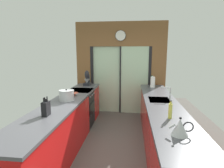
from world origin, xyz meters
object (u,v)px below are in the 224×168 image
oven_range (81,108)px  stand_mixer (87,80)px  mixing_bowl (73,94)px  soap_bottle_far (152,81)px  kettle (180,127)px  paper_towel_roll (153,82)px  knife_block (46,108)px  stock_pot (67,95)px  soap_bottle_near (170,111)px

oven_range → stand_mixer: stand_mixer is taller
mixing_bowl → stand_mixer: 1.22m
soap_bottle_far → kettle: bearing=-90.0°
kettle → paper_towel_roll: 2.78m
knife_block → stock_pot: bearing=90.0°
stock_pot → soap_bottle_near: (1.78, -0.74, 0.01)m
mixing_bowl → stock_pot: (-0.00, -0.39, 0.07)m
mixing_bowl → soap_bottle_near: soap_bottle_near is taller
oven_range → soap_bottle_far: bearing=23.5°
paper_towel_roll → mixing_bowl: bearing=-147.8°
stand_mixer → stock_pot: (-0.00, -1.60, -0.06)m
knife_block → soap_bottle_far: knife_block is taller
kettle → mixing_bowl: bearing=137.0°
oven_range → stock_pot: size_ratio=3.26×
oven_range → stand_mixer: size_ratio=2.19×
soap_bottle_near → paper_towel_roll: (0.00, 2.26, 0.03)m
stand_mixer → kettle: 3.38m
stand_mixer → soap_bottle_far: bearing=4.7°
mixing_bowl → soap_bottle_near: size_ratio=0.83×
paper_towel_roll → stand_mixer: bearing=177.1°
stock_pot → soap_bottle_far: size_ratio=0.98×
knife_block → paper_towel_roll: size_ratio=0.94×
knife_block → stock_pot: (-0.00, 0.84, -0.01)m
knife_block → soap_bottle_near: (1.78, 0.09, 0.00)m
soap_bottle_near → soap_bottle_far: soap_bottle_far is taller
knife_block → paper_towel_roll: bearing=52.9°
kettle → paper_towel_roll: size_ratio=0.88×
kettle → soap_bottle_far: 3.02m
kettle → soap_bottle_far: bearing=90.0°
stand_mixer → soap_bottle_near: size_ratio=1.61×
knife_block → paper_towel_roll: (1.78, 2.35, 0.03)m
oven_range → mixing_bowl: mixing_bowl is taller
mixing_bowl → stock_pot: size_ratio=0.77×
oven_range → knife_block: bearing=-89.4°
soap_bottle_far → paper_towel_roll: (0.00, -0.24, 0.01)m
oven_range → kettle: kettle is taller
stock_pot → soap_bottle_far: soap_bottle_far is taller
stock_pot → kettle: stock_pot is taller
paper_towel_roll → soap_bottle_near: bearing=-90.0°
oven_range → soap_bottle_near: soap_bottle_near is taller
soap_bottle_near → oven_range: bearing=136.4°
kettle → stock_pot: bearing=144.5°
stock_pot → soap_bottle_near: size_ratio=1.08×
knife_block → mixing_bowl: bearing=90.0°
soap_bottle_near → soap_bottle_far: bearing=90.0°
knife_block → kettle: 1.83m
oven_range → mixing_bowl: (0.02, -0.57, 0.50)m
oven_range → knife_block: knife_block is taller
oven_range → stock_pot: (0.02, -0.97, 0.57)m
stock_pot → kettle: 2.19m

